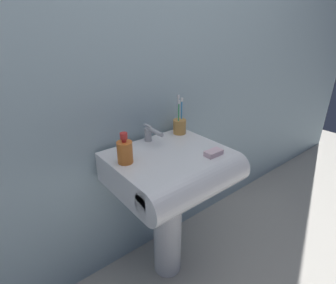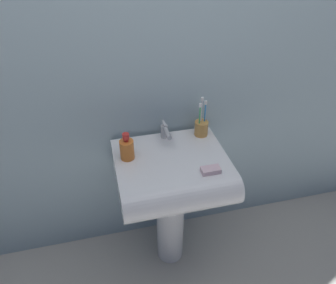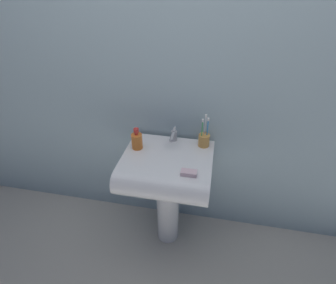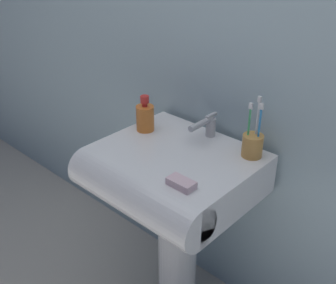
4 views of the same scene
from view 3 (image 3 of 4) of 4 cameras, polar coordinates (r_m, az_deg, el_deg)
The scene contains 8 objects.
ground_plane at distance 2.10m, azimuth -0.01°, elevation -19.49°, with size 6.00×6.00×0.00m, color #ADA89E.
wall_back at distance 1.59m, azimuth 1.82°, elevation 16.05°, with size 5.00×0.05×2.40m, color #9EB7C1.
sink_pedestal at distance 1.87m, azimuth -0.02°, elevation -13.91°, with size 0.15×0.15×0.60m, color white.
sink_basin at distance 1.57m, azimuth -0.40°, elevation -6.08°, with size 0.54×0.49×0.14m.
faucet at distance 1.66m, azimuth 1.23°, elevation 1.43°, with size 0.04×0.14×0.09m.
toothbrush_cup at distance 1.65m, azimuth 7.82°, elevation 0.55°, with size 0.07×0.07×0.21m.
soap_bottle at distance 1.62m, azimuth -6.79°, elevation 0.32°, with size 0.07×0.07×0.14m.
bar_soap at distance 1.43m, azimuth 4.57°, elevation -6.70°, with size 0.09×0.05×0.02m, color silver.
Camera 3 is at (0.25, -1.25, 1.67)m, focal length 28.00 mm.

